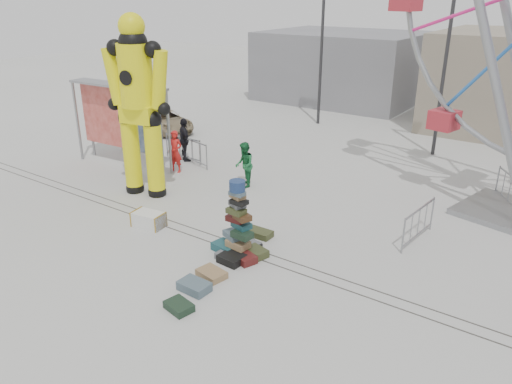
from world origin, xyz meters
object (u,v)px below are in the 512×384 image
Objects in this scene: pedestrian_green at (244,165)px; barricade_dummy_b at (183,149)px; lamp_post_right at (449,53)px; suitcase_tower at (239,234)px; banner_scaffold at (119,105)px; barricade_dummy_c at (193,152)px; pedestrian_red at (175,152)px; lamp_post_left at (323,40)px; steamer_trunk at (149,220)px; barricade_wheel_front at (418,224)px; parked_suv at (165,121)px; barricade_wheel_back at (509,190)px; pedestrian_black at (185,140)px; crash_test_dummy at (138,101)px; barricade_dummy_a at (136,143)px.

barricade_dummy_b is at bearing -142.62° from pedestrian_green.
suitcase_tower is at bearing -98.17° from lamp_post_right.
suitcase_tower is 0.46× the size of banner_scaffold.
pedestrian_red reaches higher than barricade_dummy_c.
pedestrian_red is at bearing -124.33° from pedestrian_green.
suitcase_tower is at bearing -4.42° from pedestrian_green.
barricade_dummy_c is at bearing -96.84° from lamp_post_left.
barricade_dummy_b is (-1.77, -9.18, -3.93)m from lamp_post_left.
pedestrian_red reaches higher than steamer_trunk.
barricade_dummy_c is (-6.33, 5.15, -0.08)m from suitcase_tower.
barricade_wheel_front reaches higher than parked_suv.
barricade_wheel_back is (10.78, -6.32, -3.93)m from lamp_post_left.
lamp_post_right is 4.00× the size of barricade_wheel_back.
pedestrian_red is at bearing -111.26° from parked_suv.
pedestrian_red is at bearing 93.70° from barricade_wheel_front.
barricade_dummy_c and barricade_wheel_front have the same top height.
barricade_wheel_front is at bearing -76.64° from lamp_post_right.
lamp_post_right is 7.28m from lamp_post_left.
lamp_post_left reaches higher than parked_suv.
suitcase_tower reaches higher than barricade_dummy_c.
lamp_post_right reaches higher than barricade_wheel_back.
lamp_post_left is at bearing -153.21° from barricade_wheel_back.
pedestrian_black reaches higher than barricade_wheel_back.
banner_scaffold is at bearing -106.70° from lamp_post_left.
crash_test_dummy is 3.77× the size of pedestrian_red.
barricade_wheel_back is (14.13, 4.82, -2.05)m from banner_scaffold.
crash_test_dummy is at bearing -85.74° from pedestrian_red.
crash_test_dummy reaches higher than banner_scaffold.
barricade_dummy_b is (-8.77, -7.18, -3.93)m from lamp_post_right.
pedestrian_red is (0.73, -1.24, 0.31)m from barricade_dummy_b.
barricade_wheel_front is at bearing -7.44° from barricade_dummy_b.
lamp_post_right is 12.20m from pedestrian_red.
pedestrian_red is at bearing 150.93° from pedestrian_black.
pedestrian_black is at bearing 104.23° from pedestrian_red.
banner_scaffold reaches higher than barricade_dummy_b.
parked_suv is (-1.83, 3.73, -0.01)m from barricade_dummy_a.
barricade_dummy_a is at bearing -145.09° from lamp_post_right.
pedestrian_black is (-1.37, 3.63, -2.49)m from crash_test_dummy.
lamp_post_right is 14.13m from barricade_dummy_a.
steamer_trunk is at bearing 123.93° from barricade_wheel_front.
parked_suv is (-7.77, 8.64, 0.31)m from steamer_trunk.
lamp_post_left is 1.23× the size of crash_test_dummy.
pedestrian_red is (-1.05, -10.42, -3.62)m from lamp_post_left.
banner_scaffold is at bearing -127.20° from barricade_dummy_c.
pedestrian_black is at bearing 14.94° from barricade_dummy_a.
banner_scaffold reaches higher than barricade_wheel_front.
crash_test_dummy is at bearing 174.64° from suitcase_tower.
steamer_trunk is 7.72m from barricade_dummy_a.
barricade_dummy_a is at bearing -133.40° from parked_suv.
banner_scaffold is 2.59m from barricade_dummy_a.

